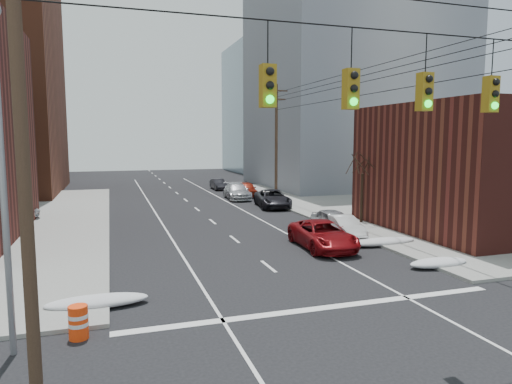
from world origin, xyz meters
TOP-DOWN VIEW (x-y plane):
  - sidewalk_ne at (27.00, 27.00)m, footprint 40.00×40.00m
  - building_office at (22.00, 44.00)m, footprint 22.00×20.00m
  - building_glass at (24.00, 70.00)m, footprint 20.00×18.00m
  - building_storefront at (18.00, 16.00)m, footprint 16.00×12.00m
  - utility_pole_left at (-8.50, 3.00)m, footprint 2.20×0.28m
  - utility_pole_far at (8.50, 34.00)m, footprint 2.20×0.28m
  - traffic_signals at (0.10, 2.97)m, footprint 17.00×0.42m
  - street_light at (-9.50, 6.00)m, footprint 0.44×0.44m
  - bare_tree at (9.59, 20.00)m, footprint 2.09×2.20m
  - snow_nw at (-7.40, 9.00)m, footprint 3.50×1.08m
  - snow_ne at (7.40, 9.50)m, footprint 3.00×1.08m
  - snow_east_far at (7.40, 14.00)m, footprint 4.00×1.08m
  - red_pickup at (3.95, 14.45)m, footprint 2.66×5.37m
  - parked_car_a at (6.40, 17.91)m, footprint 1.83×4.30m
  - parked_car_b at (6.40, 16.58)m, footprint 1.61×3.92m
  - parked_car_c at (6.40, 29.18)m, footprint 3.19×5.69m
  - parked_car_d at (4.91, 35.22)m, footprint 2.48×5.36m
  - parked_car_e at (6.40, 37.03)m, footprint 2.07×4.45m
  - parked_car_f at (5.06, 43.99)m, footprint 1.33×3.75m
  - lot_car_b at (-14.25, 28.17)m, footprint 5.50×3.57m
  - construction_barrel at (-7.86, 6.50)m, footprint 0.65×0.65m

SIDE VIEW (x-z plane):
  - sidewalk_ne at x=27.00m, z-range 0.00..0.15m
  - snow_nw at x=-7.40m, z-range 0.00..0.42m
  - snow_ne at x=7.40m, z-range 0.00..0.42m
  - snow_east_far at x=7.40m, z-range 0.00..0.42m
  - construction_barrel at x=-7.86m, z-range 0.01..1.02m
  - parked_car_f at x=5.06m, z-range 0.00..1.23m
  - parked_car_b at x=6.40m, z-range 0.00..1.26m
  - parked_car_a at x=6.40m, z-range 0.00..1.45m
  - red_pickup at x=3.95m, z-range 0.00..1.46m
  - parked_car_e at x=6.40m, z-range 0.00..1.48m
  - parked_car_c at x=6.40m, z-range 0.00..1.50m
  - parked_car_d at x=4.91m, z-range 0.00..1.52m
  - lot_car_b at x=-14.25m, z-range 0.15..1.56m
  - bare_tree at x=9.59m, z-range -0.15..4.79m
  - building_storefront at x=18.00m, z-range 0.00..8.00m
  - street_light at x=-9.50m, z-range 0.88..10.20m
  - utility_pole_left at x=-8.50m, z-range 0.28..11.28m
  - utility_pole_far at x=8.50m, z-range 0.28..11.28m
  - traffic_signals at x=0.10m, z-range 6.16..8.18m
  - building_glass at x=24.00m, z-range 0.00..22.00m
  - building_office at x=22.00m, z-range 0.00..25.00m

